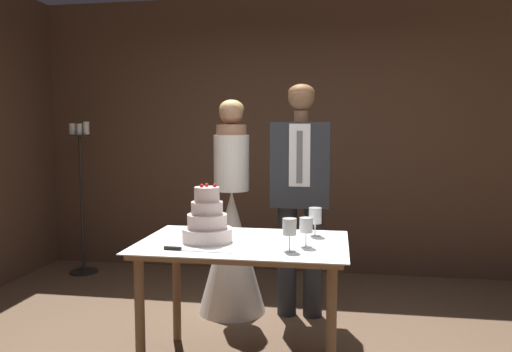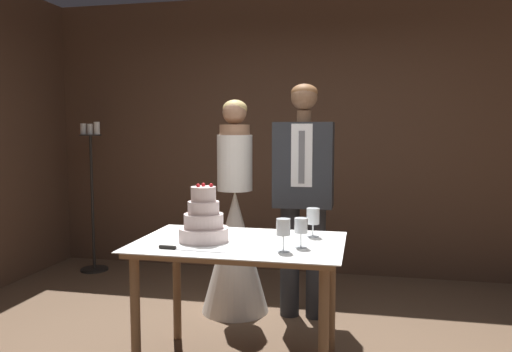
{
  "view_description": "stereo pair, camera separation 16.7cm",
  "coord_description": "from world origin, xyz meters",
  "views": [
    {
      "loc": [
        0.44,
        -2.68,
        1.47
      ],
      "look_at": [
        -0.11,
        0.69,
        1.15
      ],
      "focal_mm": 35.0,
      "sensor_mm": 36.0,
      "label": 1
    },
    {
      "loc": [
        0.6,
        -2.64,
        1.47
      ],
      "look_at": [
        -0.11,
        0.69,
        1.15
      ],
      "focal_mm": 35.0,
      "sensor_mm": 36.0,
      "label": 2
    }
  ],
  "objects": [
    {
      "name": "candle_stand",
      "position": [
        -2.12,
        1.97,
        0.77
      ],
      "size": [
        0.28,
        0.28,
        1.54
      ],
      "color": "black",
      "rests_on": "ground_plane"
    },
    {
      "name": "cake_knife",
      "position": [
        -0.4,
        -0.06,
        0.8
      ],
      "size": [
        0.39,
        0.04,
        0.02
      ],
      "rotation": [
        0.0,
        0.0,
        -0.05
      ],
      "color": "silver",
      "rests_on": "cake_table"
    },
    {
      "name": "wall_back",
      "position": [
        0.0,
        2.45,
        1.4
      ],
      "size": [
        5.55,
        0.12,
        2.79
      ],
      "primitive_type": "cube",
      "color": "#513828",
      "rests_on": "ground_plane"
    },
    {
      "name": "wine_glass_middle",
      "position": [
        0.3,
        0.45,
        0.91
      ],
      "size": [
        0.08,
        0.08,
        0.18
      ],
      "color": "silver",
      "rests_on": "cake_table"
    },
    {
      "name": "tiered_cake",
      "position": [
        -0.33,
        0.19,
        0.91
      ],
      "size": [
        0.3,
        0.3,
        0.35
      ],
      "color": "beige",
      "rests_on": "cake_table"
    },
    {
      "name": "wine_glass_near",
      "position": [
        0.18,
        0.03,
        0.92
      ],
      "size": [
        0.08,
        0.08,
        0.18
      ],
      "color": "silver",
      "rests_on": "cake_table"
    },
    {
      "name": "cake_table",
      "position": [
        -0.11,
        0.22,
        0.69
      ],
      "size": [
        1.25,
        0.83,
        0.79
      ],
      "color": "brown",
      "rests_on": "ground_plane"
    },
    {
      "name": "groom",
      "position": [
        0.16,
        1.16,
        1.02
      ],
      "size": [
        0.45,
        0.25,
        1.81
      ],
      "color": "#282B30",
      "rests_on": "ground_plane"
    },
    {
      "name": "bride",
      "position": [
        -0.39,
        1.16,
        0.62
      ],
      "size": [
        0.54,
        0.54,
        1.7
      ],
      "color": "white",
      "rests_on": "ground_plane"
    },
    {
      "name": "wine_glass_far",
      "position": [
        0.27,
        0.14,
        0.92
      ],
      "size": [
        0.08,
        0.08,
        0.17
      ],
      "color": "silver",
      "rests_on": "cake_table"
    }
  ]
}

